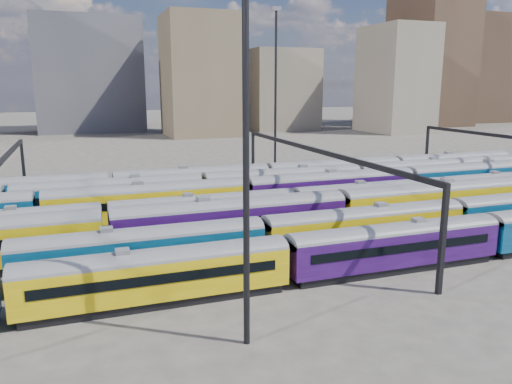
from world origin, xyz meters
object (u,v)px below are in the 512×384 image
object	(u,v)px
rake_0	(157,270)
rake_1	(454,214)
mast_2	(246,96)
rake_2	(340,207)

from	to	relation	value
rake_0	rake_1	size ratio (longest dim) A/B	0.80
mast_2	rake_2	bearing A→B (deg)	48.03
rake_1	mast_2	world-z (taller)	mast_2
rake_0	rake_1	xyz separation A→B (m)	(28.78, 5.00, 0.09)
rake_1	mast_2	size ratio (longest dim) A/B	4.53
rake_1	rake_2	bearing A→B (deg)	152.26
rake_0	rake_1	bearing A→B (deg)	9.85
rake_0	rake_2	world-z (taller)	rake_2
rake_1	mast_2	distance (m)	29.84
rake_0	rake_1	world-z (taller)	rake_1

